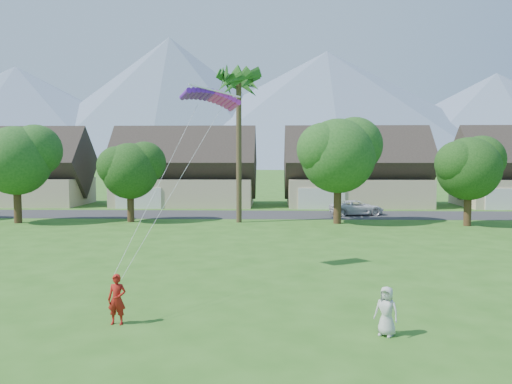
{
  "coord_description": "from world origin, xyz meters",
  "views": [
    {
      "loc": [
        0.72,
        -12.25,
        5.36
      ],
      "look_at": [
        0.0,
        10.0,
        3.8
      ],
      "focal_mm": 35.0,
      "sensor_mm": 36.0,
      "label": 1
    }
  ],
  "objects_px": {
    "kite_flyer": "(117,299)",
    "parafoil_kite": "(211,95)",
    "parked_car": "(357,208)",
    "watcher": "(386,311)"
  },
  "relations": [
    {
      "from": "kite_flyer",
      "to": "parafoil_kite",
      "type": "xyz_separation_m",
      "value": [
        2.1,
        7.85,
        7.41
      ]
    },
    {
      "from": "kite_flyer",
      "to": "parked_car",
      "type": "height_order",
      "value": "kite_flyer"
    },
    {
      "from": "parked_car",
      "to": "parafoil_kite",
      "type": "height_order",
      "value": "parafoil_kite"
    },
    {
      "from": "parked_car",
      "to": "watcher",
      "type": "bearing_deg",
      "value": 160.16
    },
    {
      "from": "parked_car",
      "to": "parafoil_kite",
      "type": "relative_size",
      "value": 1.68
    },
    {
      "from": "kite_flyer",
      "to": "parked_car",
      "type": "xyz_separation_m",
      "value": [
        12.81,
        30.73,
        -0.13
      ]
    },
    {
      "from": "watcher",
      "to": "parked_car",
      "type": "xyz_separation_m",
      "value": [
        4.41,
        31.47,
        -0.06
      ]
    },
    {
      "from": "kite_flyer",
      "to": "parafoil_kite",
      "type": "bearing_deg",
      "value": 78.11
    },
    {
      "from": "watcher",
      "to": "parafoil_kite",
      "type": "relative_size",
      "value": 0.51
    },
    {
      "from": "watcher",
      "to": "parafoil_kite",
      "type": "bearing_deg",
      "value": 159.99
    }
  ]
}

